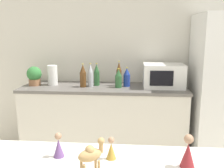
% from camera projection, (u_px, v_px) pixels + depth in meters
% --- Properties ---
extents(wall_back, '(8.00, 0.06, 2.55)m').
position_uv_depth(wall_back, '(145.00, 56.00, 3.28)').
color(wall_back, silver).
rests_on(wall_back, ground_plane).
extents(back_counter, '(2.02, 0.63, 0.93)m').
position_uv_depth(back_counter, '(104.00, 122.00, 3.16)').
color(back_counter, silver).
rests_on(back_counter, ground_plane).
extents(potted_plant, '(0.18, 0.18, 0.24)m').
position_uv_depth(potted_plant, '(34.00, 76.00, 3.11)').
color(potted_plant, '#9E6B47').
rests_on(potted_plant, back_counter).
extents(paper_towel_roll, '(0.12, 0.12, 0.25)m').
position_uv_depth(paper_towel_roll, '(53.00, 75.00, 3.13)').
color(paper_towel_roll, white).
rests_on(paper_towel_roll, back_counter).
extents(microwave, '(0.48, 0.37, 0.28)m').
position_uv_depth(microwave, '(163.00, 76.00, 3.00)').
color(microwave, white).
rests_on(microwave, back_counter).
extents(back_bottle_0, '(0.08, 0.08, 0.24)m').
position_uv_depth(back_bottle_0, '(127.00, 77.00, 3.05)').
color(back_bottle_0, navy).
rests_on(back_bottle_0, back_counter).
extents(back_bottle_1, '(0.07, 0.07, 0.28)m').
position_uv_depth(back_bottle_1, '(97.00, 75.00, 3.10)').
color(back_bottle_1, '#2D6033').
rests_on(back_bottle_1, back_counter).
extents(back_bottle_2, '(0.07, 0.07, 0.31)m').
position_uv_depth(back_bottle_2, '(119.00, 74.00, 3.07)').
color(back_bottle_2, brown).
rests_on(back_bottle_2, back_counter).
extents(back_bottle_3, '(0.07, 0.07, 0.29)m').
position_uv_depth(back_bottle_3, '(90.00, 76.00, 3.03)').
color(back_bottle_3, '#B2B7BC').
rests_on(back_bottle_3, back_counter).
extents(back_bottle_4, '(0.08, 0.08, 0.28)m').
position_uv_depth(back_bottle_4, '(83.00, 76.00, 3.01)').
color(back_bottle_4, brown).
rests_on(back_bottle_4, back_counter).
extents(back_bottle_5, '(0.08, 0.08, 0.23)m').
position_uv_depth(back_bottle_5, '(118.00, 79.00, 2.98)').
color(back_bottle_5, '#2D6033').
rests_on(back_bottle_5, back_counter).
extents(camel_figurine, '(0.12, 0.11, 0.16)m').
position_uv_depth(camel_figurine, '(91.00, 154.00, 1.08)').
color(camel_figurine, tan).
rests_on(camel_figurine, bar_counter).
extents(wise_man_figurine_blue, '(0.05, 0.05, 0.11)m').
position_uv_depth(wise_man_figurine_blue, '(111.00, 149.00, 1.21)').
color(wise_man_figurine_blue, '#B28933').
rests_on(wise_man_figurine_blue, bar_counter).
extents(wise_man_figurine_crimson, '(0.07, 0.07, 0.16)m').
position_uv_depth(wise_man_figurine_crimson, '(188.00, 153.00, 1.14)').
color(wise_man_figurine_crimson, maroon).
rests_on(wise_man_figurine_crimson, bar_counter).
extents(wise_man_figurine_purple, '(0.05, 0.05, 0.13)m').
position_uv_depth(wise_man_figurine_purple, '(59.00, 146.00, 1.23)').
color(wise_man_figurine_purple, '#6B4784').
rests_on(wise_man_figurine_purple, bar_counter).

